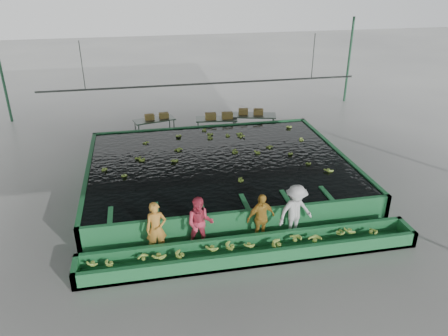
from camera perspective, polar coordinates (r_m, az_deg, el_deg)
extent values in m
plane|color=gray|center=(15.99, 0.36, -3.99)|extent=(80.00, 80.00, 0.00)
cube|color=gray|center=(14.23, 0.41, 13.85)|extent=(20.00, 22.00, 0.04)
cube|color=black|center=(16.92, -0.67, 0.96)|extent=(9.70, 7.70, 0.00)
cylinder|color=#59605B|center=(19.48, -2.67, 10.93)|extent=(0.08, 0.08, 14.00)
cylinder|color=#59605B|center=(19.16, -18.05, 12.58)|extent=(0.04, 0.04, 2.00)
cylinder|color=#59605B|center=(20.60, 11.58, 14.10)|extent=(0.04, 0.04, 2.00)
imported|color=gold|center=(12.91, -8.84, -7.83)|extent=(0.64, 0.44, 1.66)
imported|color=#DB3D57|center=(12.98, -3.15, -7.24)|extent=(0.92, 0.78, 1.70)
imported|color=gold|center=(13.34, 4.83, -6.53)|extent=(1.01, 0.62, 1.61)
imported|color=silver|center=(13.61, 9.32, -5.65)|extent=(1.28, 0.92, 1.80)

